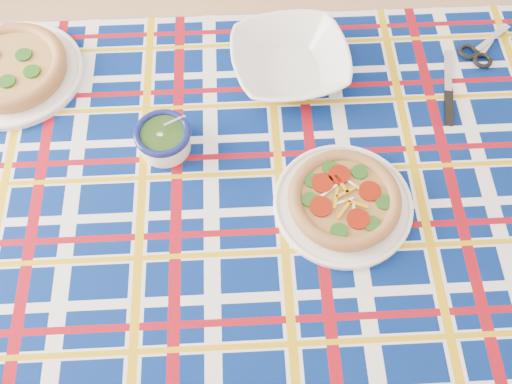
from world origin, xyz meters
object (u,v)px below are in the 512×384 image
(dining_table, at_px, (246,209))
(pesto_bowl, at_px, (163,137))
(serving_bowl, at_px, (290,62))
(main_focaccia_plate, at_px, (344,199))

(dining_table, xyz_separation_m, pesto_bowl, (-0.21, 0.05, 0.12))
(pesto_bowl, distance_m, serving_bowl, 0.37)
(dining_table, relative_size, main_focaccia_plate, 6.33)
(dining_table, distance_m, pesto_bowl, 0.25)
(main_focaccia_plate, height_order, serving_bowl, serving_bowl)
(serving_bowl, bearing_deg, dining_table, -88.56)
(pesto_bowl, bearing_deg, dining_table, -14.33)
(dining_table, height_order, pesto_bowl, pesto_bowl)
(dining_table, height_order, main_focaccia_plate, main_focaccia_plate)
(dining_table, distance_m, main_focaccia_plate, 0.24)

